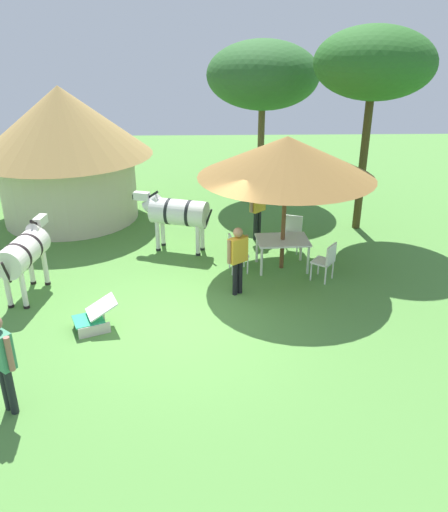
# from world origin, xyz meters

# --- Properties ---
(ground_plane) EXTENTS (36.00, 36.00, 0.00)m
(ground_plane) POSITION_xyz_m (0.00, 0.00, 0.00)
(ground_plane) COLOR #528A3C
(thatched_hut) EXTENTS (4.98, 4.98, 3.83)m
(thatched_hut) POSITION_xyz_m (-3.64, 5.93, 2.15)
(thatched_hut) COLOR beige
(thatched_hut) RESTS_ON ground_plane
(shade_umbrella) EXTENTS (3.98, 3.98, 3.16)m
(shade_umbrella) POSITION_xyz_m (2.19, 2.28, 2.71)
(shade_umbrella) COLOR brown
(shade_umbrella) RESTS_ON ground_plane
(patio_dining_table) EXTENTS (1.27, 0.94, 0.74)m
(patio_dining_table) POSITION_xyz_m (2.19, 2.28, 0.65)
(patio_dining_table) COLOR silver
(patio_dining_table) RESTS_ON ground_plane
(patio_chair_east_end) EXTENTS (0.60, 0.60, 0.90)m
(patio_chair_east_end) POSITION_xyz_m (3.10, 1.59, 0.52)
(patio_chair_east_end) COLOR white
(patio_chair_east_end) RESTS_ON ground_plane
(patio_chair_near_hut) EXTENTS (0.56, 0.55, 0.90)m
(patio_chair_near_hut) POSITION_xyz_m (2.60, 3.35, 0.52)
(patio_chair_near_hut) COLOR silver
(patio_chair_near_hut) RESTS_ON ground_plane
(patio_chair_west_end) EXTENTS (0.48, 0.50, 0.90)m
(patio_chair_west_end) POSITION_xyz_m (1.06, 2.11, 0.52)
(patio_chair_west_end) COLOR white
(patio_chair_west_end) RESTS_ON ground_plane
(guest_beside_umbrella) EXTENTS (0.45, 0.44, 1.59)m
(guest_beside_umbrella) POSITION_xyz_m (1.76, 4.11, 0.96)
(guest_beside_umbrella) COLOR black
(guest_beside_umbrella) RESTS_ON ground_plane
(guest_behind_table) EXTENTS (0.46, 0.41, 1.54)m
(guest_behind_table) POSITION_xyz_m (1.06, 1.01, 0.93)
(guest_behind_table) COLOR black
(guest_behind_table) RESTS_ON ground_plane
(standing_watcher) EXTENTS (0.49, 0.44, 1.67)m
(standing_watcher) POSITION_xyz_m (-2.58, -2.63, 1.01)
(standing_watcher) COLOR black
(standing_watcher) RESTS_ON ground_plane
(striped_lounge_chair) EXTENTS (0.96, 0.81, 0.58)m
(striped_lounge_chair) POSITION_xyz_m (-1.77, -0.32, 0.25)
(striped_lounge_chair) COLOR #29A571
(striped_lounge_chair) RESTS_ON ground_plane
(zebra_nearest_camera) EXTENTS (0.80, 2.08, 1.54)m
(zebra_nearest_camera) POSITION_xyz_m (-3.44, 1.11, 1.00)
(zebra_nearest_camera) COLOR silver
(zebra_nearest_camera) RESTS_ON ground_plane
(zebra_by_umbrella) EXTENTS (2.04, 1.05, 1.56)m
(zebra_by_umbrella) POSITION_xyz_m (-0.35, 3.41, 1.02)
(zebra_by_umbrella) COLOR silver
(zebra_by_umbrella) RESTS_ON ground_plane
(acacia_tree_left_background) EXTENTS (3.54, 3.54, 4.94)m
(acacia_tree_left_background) POSITION_xyz_m (2.18, 8.07, 3.87)
(acacia_tree_left_background) COLOR brown
(acacia_tree_left_background) RESTS_ON ground_plane
(acacia_tree_right_background) EXTENTS (3.07, 3.07, 5.38)m
(acacia_tree_right_background) POSITION_xyz_m (4.68, 4.87, 4.43)
(acacia_tree_right_background) COLOR #433A1A
(acacia_tree_right_background) RESTS_ON ground_plane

